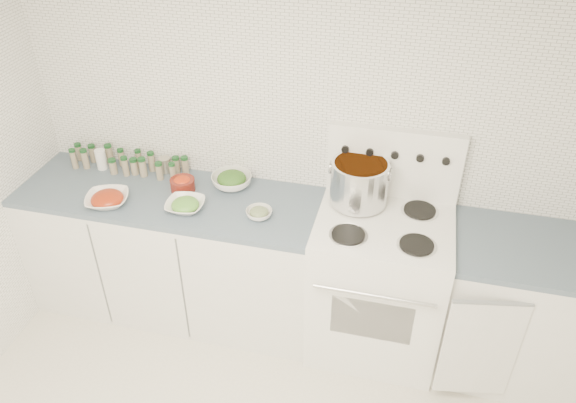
# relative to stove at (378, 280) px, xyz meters

# --- Properties ---
(room_walls) EXTENTS (3.54, 3.04, 2.52)m
(room_walls) POSITION_rel_stove_xyz_m (-0.48, -1.19, 1.06)
(room_walls) COLOR white
(room_walls) RESTS_ON ground
(counter_left) EXTENTS (1.85, 0.62, 0.90)m
(counter_left) POSITION_rel_stove_xyz_m (-1.30, 0.00, -0.05)
(counter_left) COLOR white
(counter_left) RESTS_ON ground
(stove) EXTENTS (0.76, 0.70, 1.36)m
(stove) POSITION_rel_stove_xyz_m (0.00, 0.00, 0.00)
(stove) COLOR white
(stove) RESTS_ON ground
(counter_right) EXTENTS (0.89, 0.70, 0.90)m
(counter_right) POSITION_rel_stove_xyz_m (0.82, 0.00, -0.05)
(counter_right) COLOR white
(counter_right) RESTS_ON ground
(stock_pot) EXTENTS (0.35, 0.33, 0.25)m
(stock_pot) POSITION_rel_stove_xyz_m (-0.17, 0.15, 0.59)
(stock_pot) COLOR silver
(stock_pot) RESTS_ON stove
(bowl_tomato) EXTENTS (0.31, 0.31, 0.08)m
(bowl_tomato) POSITION_rel_stove_xyz_m (-1.60, -0.17, 0.44)
(bowl_tomato) COLOR white
(bowl_tomato) RESTS_ON counter_left
(bowl_snowpea) EXTENTS (0.24, 0.24, 0.07)m
(bowl_snowpea) POSITION_rel_stove_xyz_m (-1.14, -0.11, 0.44)
(bowl_snowpea) COLOR white
(bowl_snowpea) RESTS_ON counter_left
(bowl_broccoli) EXTENTS (0.33, 0.33, 0.10)m
(bowl_broccoli) POSITION_rel_stove_xyz_m (-0.96, 0.19, 0.45)
(bowl_broccoli) COLOR white
(bowl_broccoli) RESTS_ON counter_left
(bowl_zucchini) EXTENTS (0.19, 0.19, 0.06)m
(bowl_zucchini) POSITION_rel_stove_xyz_m (-0.71, -0.08, 0.43)
(bowl_zucchini) COLOR white
(bowl_zucchini) RESTS_ON counter_left
(bowl_pepper) EXTENTS (0.15, 0.15, 0.09)m
(bowl_pepper) POSITION_rel_stove_xyz_m (-1.23, 0.08, 0.45)
(bowl_pepper) COLOR maroon
(bowl_pepper) RESTS_ON counter_left
(salt_canister) EXTENTS (0.08, 0.08, 0.13)m
(salt_canister) POSITION_rel_stove_xyz_m (-1.84, 0.19, 0.47)
(salt_canister) COLOR white
(salt_canister) RESTS_ON counter_left
(tin_can) EXTENTS (0.10, 0.10, 0.10)m
(tin_can) POSITION_rel_stove_xyz_m (-1.43, 0.25, 0.45)
(tin_can) COLOR #AFA794
(tin_can) RESTS_ON counter_left
(spice_cluster) EXTENTS (0.79, 0.16, 0.14)m
(spice_cluster) POSITION_rel_stove_xyz_m (-1.66, 0.21, 0.47)
(spice_cluster) COLOR gray
(spice_cluster) RESTS_ON counter_left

